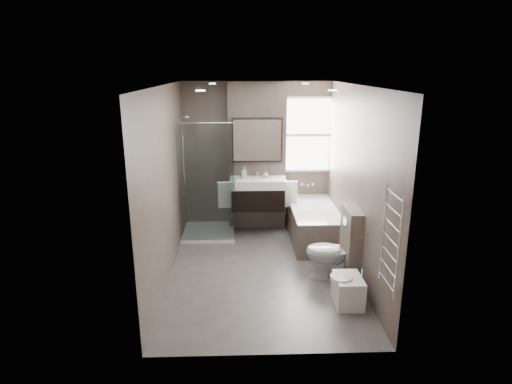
{
  "coord_description": "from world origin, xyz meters",
  "views": [
    {
      "loc": [
        -0.28,
        -5.62,
        2.82
      ],
      "look_at": [
        -0.08,
        0.15,
        1.14
      ],
      "focal_mm": 30.0,
      "sensor_mm": 36.0,
      "label": 1
    }
  ],
  "objects_px": {
    "vanity": "(258,193)",
    "toilet": "(333,253)",
    "bidet": "(348,290)",
    "bathtub": "(313,222)"
  },
  "relations": [
    {
      "from": "bathtub",
      "to": "vanity",
      "type": "bearing_deg",
      "value": 160.63
    },
    {
      "from": "toilet",
      "to": "bidet",
      "type": "distance_m",
      "value": 0.72
    },
    {
      "from": "bidet",
      "to": "toilet",
      "type": "bearing_deg",
      "value": 93.68
    },
    {
      "from": "bathtub",
      "to": "toilet",
      "type": "bearing_deg",
      "value": -88.1
    },
    {
      "from": "vanity",
      "to": "toilet",
      "type": "height_order",
      "value": "vanity"
    },
    {
      "from": "vanity",
      "to": "bidet",
      "type": "height_order",
      "value": "vanity"
    },
    {
      "from": "bidet",
      "to": "vanity",
      "type": "bearing_deg",
      "value": 113.1
    },
    {
      "from": "vanity",
      "to": "toilet",
      "type": "xyz_separation_m",
      "value": [
        0.97,
        -1.68,
        -0.37
      ]
    },
    {
      "from": "vanity",
      "to": "toilet",
      "type": "distance_m",
      "value": 1.98
    },
    {
      "from": "bathtub",
      "to": "bidet",
      "type": "relative_size",
      "value": 3.37
    }
  ]
}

